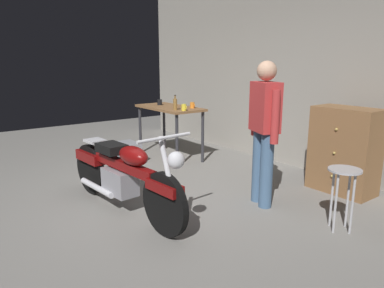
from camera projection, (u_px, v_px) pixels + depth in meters
ground_plane at (145, 206)px, 4.22m from camera, size 12.00×12.00×0.00m
back_wall at (301, 69)px, 5.51m from camera, size 8.00×0.12×3.10m
workbench at (170, 113)px, 6.17m from camera, size 1.30×0.64×0.90m
motorcycle at (122, 174)px, 3.96m from camera, size 2.19×0.60×1.00m
person_standing at (264, 128)px, 4.08m from camera, size 0.54×0.34×1.67m
shop_stool at (344, 183)px, 3.52m from camera, size 0.32×0.32×0.64m
wooden_dresser at (344, 150)px, 4.58m from camera, size 0.80×0.47×1.10m
storage_bin at (128, 153)px, 5.99m from camera, size 0.44×0.32×0.34m
mug_black_matte at (160, 102)px, 6.36m from camera, size 0.12×0.09×0.10m
mug_yellow_tall at (184, 107)px, 5.63m from camera, size 0.11×0.08×0.10m
mug_orange_travel at (192, 105)px, 5.93m from camera, size 0.11×0.08×0.10m
bottle at (175, 104)px, 5.69m from camera, size 0.06×0.06×0.24m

